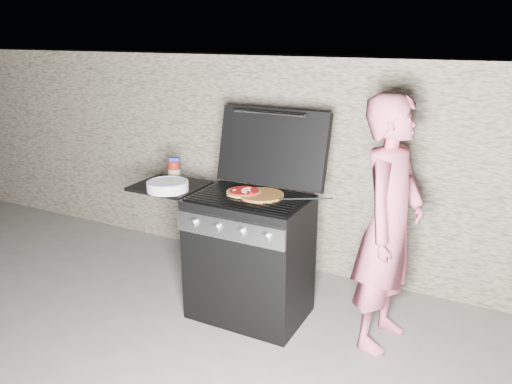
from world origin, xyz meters
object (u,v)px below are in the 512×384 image
at_px(gas_grill, 220,250).
at_px(sauce_jar, 174,170).
at_px(person, 389,225).
at_px(pizza_topped, 244,192).

relative_size(gas_grill, sauce_jar, 9.59).
distance_m(sauce_jar, person, 1.67).
height_order(gas_grill, pizza_topped, pizza_topped).
xyz_separation_m(pizza_topped, sauce_jar, (-0.67, 0.10, 0.05)).
height_order(gas_grill, person, person).
height_order(gas_grill, sauce_jar, sauce_jar).
distance_m(pizza_topped, person, 1.00).
relative_size(gas_grill, pizza_topped, 5.43).
bearing_deg(person, sauce_jar, 97.45).
xyz_separation_m(pizza_topped, person, (0.99, 0.08, -0.10)).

